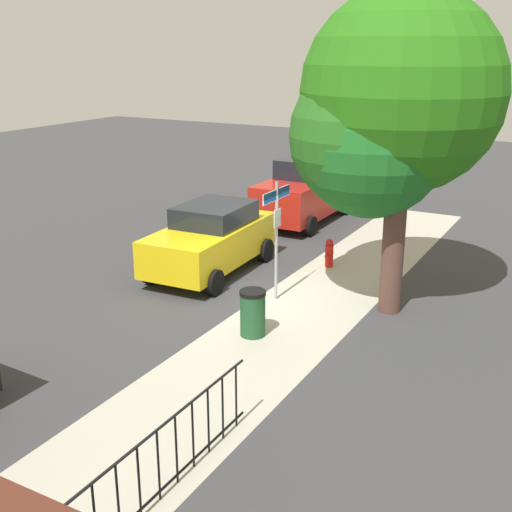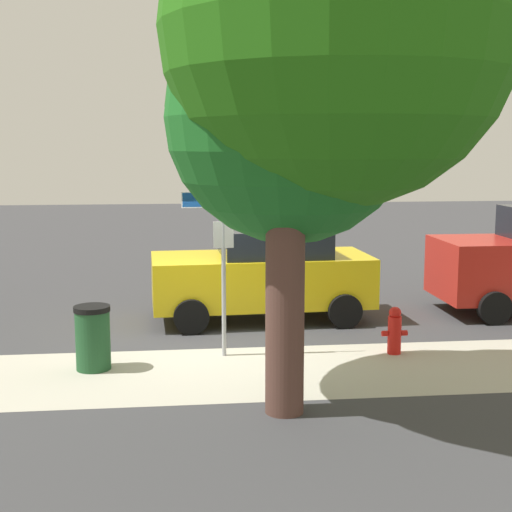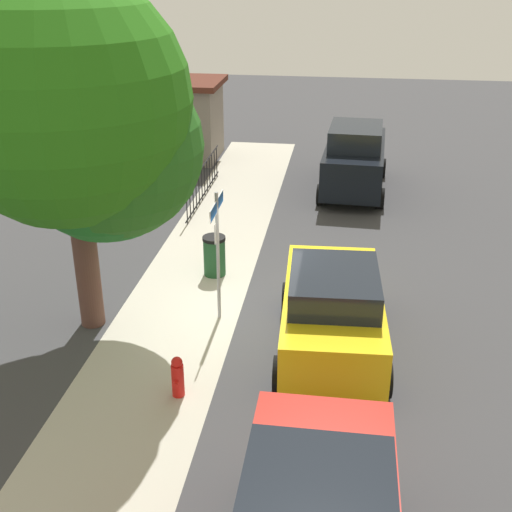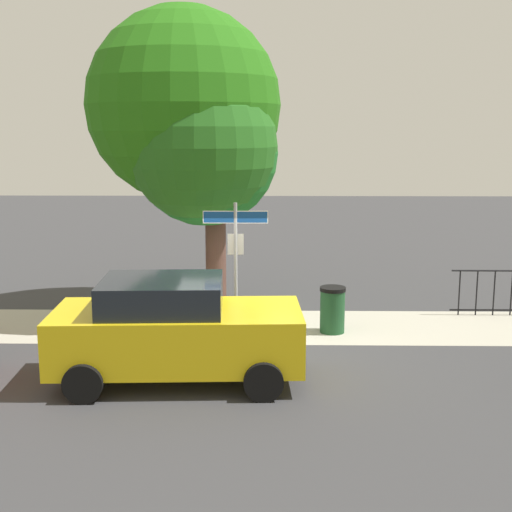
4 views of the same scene
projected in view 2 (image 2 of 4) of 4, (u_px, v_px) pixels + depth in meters
The scene contains 7 objects.
ground_plane at pixel (218, 349), 12.04m from camera, with size 60.00×60.00×0.00m, color #38383A.
sidewalk_strip at pixel (87, 377), 10.54m from camera, with size 24.00×2.60×0.00m, color #ADA897.
street_sign at pixel (223, 236), 11.35m from camera, with size 1.30×0.07×2.81m.
shade_tree at pixel (316, 69), 9.04m from camera, with size 4.41×4.48×6.98m.
car_yellow at pixel (263, 273), 13.95m from camera, with size 4.26×2.21×1.78m.
fire_hydrant at pixel (395, 331), 11.70m from camera, with size 0.42×0.22×0.78m.
trash_bin at pixel (93, 338), 10.86m from camera, with size 0.55×0.55×0.98m.
Camera 2 is at (0.66, 11.65, 3.38)m, focal length 50.59 mm.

